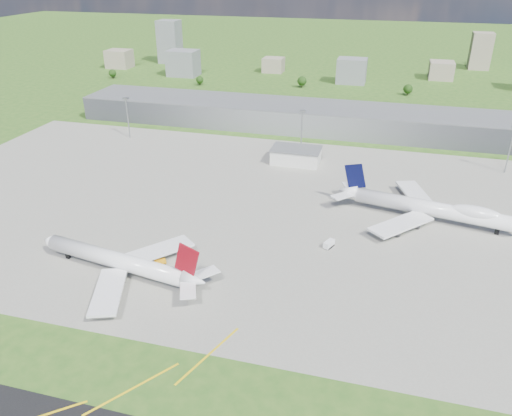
% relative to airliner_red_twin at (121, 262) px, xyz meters
% --- Properties ---
extents(ground, '(1400.00, 1400.00, 0.00)m').
position_rel_airliner_red_twin_xyz_m(ground, '(28.80, 174.54, -5.21)').
color(ground, '#2C581B').
rests_on(ground, ground).
extents(apron, '(360.00, 190.00, 0.08)m').
position_rel_airliner_red_twin_xyz_m(apron, '(38.80, 64.54, -5.17)').
color(apron, gray).
rests_on(apron, ground).
extents(terminal, '(300.00, 42.00, 15.00)m').
position_rel_airliner_red_twin_xyz_m(terminal, '(28.80, 189.54, 2.29)').
color(terminal, slate).
rests_on(terminal, ground).
extents(ops_building, '(26.00, 16.00, 8.00)m').
position_rel_airliner_red_twin_xyz_m(ops_building, '(38.80, 124.54, -1.21)').
color(ops_building, silver).
rests_on(ops_building, ground).
extents(mast_west, '(3.50, 2.00, 25.90)m').
position_rel_airliner_red_twin_xyz_m(mast_west, '(-71.20, 139.54, 12.50)').
color(mast_west, gray).
rests_on(mast_west, ground).
extents(mast_center, '(3.50, 2.00, 25.90)m').
position_rel_airliner_red_twin_xyz_m(mast_center, '(38.80, 139.54, 12.50)').
color(mast_center, gray).
rests_on(mast_center, ground).
extents(mast_east, '(3.50, 2.00, 25.90)m').
position_rel_airliner_red_twin_xyz_m(mast_east, '(148.80, 139.54, 12.50)').
color(mast_east, gray).
rests_on(mast_east, ground).
extents(airliner_red_twin, '(71.03, 54.77, 19.55)m').
position_rel_airliner_red_twin_xyz_m(airliner_red_twin, '(0.00, 0.00, 0.00)').
color(airliner_red_twin, white).
rests_on(airliner_red_twin, ground).
extents(airliner_blue_quad, '(79.48, 61.53, 20.88)m').
position_rel_airliner_red_twin_xyz_m(airliner_blue_quad, '(108.32, 71.98, 0.59)').
color(airliner_blue_quad, white).
rests_on(airliner_blue_quad, ground).
extents(tug_yellow, '(4.49, 4.38, 1.95)m').
position_rel_airliner_red_twin_xyz_m(tug_yellow, '(10.30, 9.31, -4.20)').
color(tug_yellow, orange).
rests_on(tug_yellow, ground).
extents(van_white_near, '(4.31, 5.89, 2.72)m').
position_rel_airliner_red_twin_xyz_m(van_white_near, '(68.99, 38.28, -3.84)').
color(van_white_near, white).
rests_on(van_white_near, ground).
extents(van_white_far, '(5.40, 4.15, 2.53)m').
position_rel_airliner_red_twin_xyz_m(van_white_far, '(98.87, 62.72, -3.93)').
color(van_white_far, white).
rests_on(van_white_far, ground).
extents(bldg_far_w, '(24.00, 20.00, 18.00)m').
position_rel_airliner_red_twin_xyz_m(bldg_far_w, '(-191.20, 344.54, 3.79)').
color(bldg_far_w, gray).
rests_on(bldg_far_w, ground).
extents(bldg_w, '(28.00, 22.00, 24.00)m').
position_rel_airliner_red_twin_xyz_m(bldg_w, '(-111.20, 324.54, 6.79)').
color(bldg_w, slate).
rests_on(bldg_w, ground).
extents(bldg_cw, '(20.00, 18.00, 14.00)m').
position_rel_airliner_red_twin_xyz_m(bldg_cw, '(-31.20, 364.54, 1.79)').
color(bldg_cw, gray).
rests_on(bldg_cw, ground).
extents(bldg_c, '(26.00, 20.00, 22.00)m').
position_rel_airliner_red_twin_xyz_m(bldg_c, '(48.80, 334.54, 5.79)').
color(bldg_c, slate).
rests_on(bldg_c, ground).
extents(bldg_ce, '(22.00, 24.00, 16.00)m').
position_rel_airliner_red_twin_xyz_m(bldg_ce, '(128.80, 374.54, 2.79)').
color(bldg_ce, gray).
rests_on(bldg_ce, ground).
extents(bldg_tall_w, '(22.00, 20.00, 44.00)m').
position_rel_airliner_red_twin_xyz_m(bldg_tall_w, '(-151.20, 384.54, 16.79)').
color(bldg_tall_w, slate).
rests_on(bldg_tall_w, ground).
extents(bldg_tall_e, '(20.00, 18.00, 36.00)m').
position_rel_airliner_red_twin_xyz_m(bldg_tall_e, '(168.80, 434.54, 12.79)').
color(bldg_tall_e, gray).
rests_on(bldg_tall_e, ground).
extents(tree_far_w, '(7.20, 7.20, 8.80)m').
position_rel_airliner_red_twin_xyz_m(tree_far_w, '(-171.20, 294.54, -0.02)').
color(tree_far_w, '#382314').
rests_on(tree_far_w, ground).
extents(tree_w, '(6.75, 6.75, 8.25)m').
position_rel_airliner_red_twin_xyz_m(tree_w, '(-81.20, 289.54, -0.35)').
color(tree_w, '#382314').
rests_on(tree_w, ground).
extents(tree_c, '(8.10, 8.10, 9.90)m').
position_rel_airliner_red_twin_xyz_m(tree_c, '(8.80, 304.54, 0.63)').
color(tree_c, '#382314').
rests_on(tree_c, ground).
extents(tree_e, '(7.65, 7.65, 9.35)m').
position_rel_airliner_red_twin_xyz_m(tree_e, '(98.80, 299.54, 0.30)').
color(tree_e, '#382314').
rests_on(tree_e, ground).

